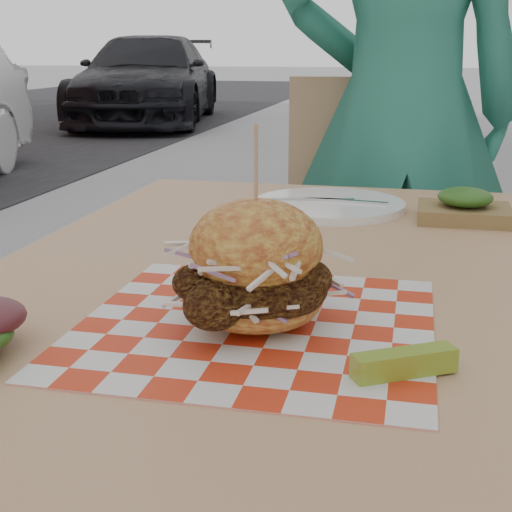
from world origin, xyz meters
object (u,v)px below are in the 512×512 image
object	(u,v)px
diner	(401,113)
car_dark	(148,79)
patio_chair	(356,226)
patio_table	(292,328)
sandwich	(256,271)

from	to	relation	value
diner	car_dark	xyz separation A→B (m)	(-3.69, 7.85, -0.26)
diner	patio_chair	distance (m)	0.33
car_dark	patio_chair	xyz separation A→B (m)	(3.58, -7.81, -0.05)
patio_table	patio_chair	size ratio (longest dim) A/B	1.26
car_dark	sandwich	distance (m)	9.76
car_dark	patio_chair	world-z (taller)	car_dark
patio_chair	car_dark	bearing A→B (deg)	112.93
car_dark	patio_table	size ratio (longest dim) A/B	3.45
sandwich	patio_table	bearing A→B (deg)	88.30
patio_table	patio_chair	bearing A→B (deg)	90.16
car_dark	patio_table	xyz separation A→B (m)	(3.59, -8.89, 0.07)
diner	patio_table	size ratio (longest dim) A/B	1.44
diner	sandwich	size ratio (longest dim) A/B	8.45
patio_table	patio_chair	distance (m)	1.08
diner	patio_table	distance (m)	1.06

